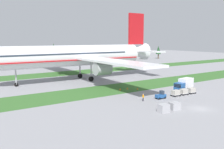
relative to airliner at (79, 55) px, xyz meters
The scene contains 17 objects.
ground_plane 47.47m from the airliner, 84.99° to the right, with size 400.00×400.00×0.00m, color gray.
grass_strip_near 21.58m from the airliner, 78.09° to the right, with size 320.00×13.35×0.01m, color #336028.
grass_strip_far 21.64m from the airliner, 78.13° to the left, with size 320.00×13.35×0.01m, color #336028.
airliner is the anchor object (origin of this frame).
baggage_tug 36.70m from the airliner, 83.60° to the right, with size 2.66×1.42×1.97m.
cargo_dolly_lead 37.78m from the airliner, 75.89° to the right, with size 2.27×1.60×1.55m.
cargo_dolly_second 38.70m from the airliner, 71.69° to the right, with size 2.27×1.60×1.55m.
cargo_dolly_third 39.81m from the airliner, 67.71° to the right, with size 2.27×1.60×1.55m.
catering_truck 37.21m from the airliner, 64.99° to the right, with size 7.24×3.45×3.58m.
ground_crew_marshaller 37.14m from the airliner, 65.84° to the right, with size 0.55×0.36×1.74m.
ground_crew_loader 35.82m from the airliner, 91.84° to the right, with size 0.46×0.38×1.74m.
uld_container_0 44.80m from the airliner, 94.83° to the right, with size 2.00×1.60×1.60m, color #A3A3A8.
uld_container_1 44.73m from the airliner, 90.79° to the right, with size 2.00×1.60×1.56m, color #A3A3A8.
taxiway_marker_0 24.03m from the airliner, 79.07° to the right, with size 0.44×0.44×0.58m, color orange.
taxiway_marker_1 26.32m from the airliner, 75.16° to the right, with size 0.44×0.44×0.47m, color orange.
taxiway_marker_2 23.56m from the airliner, 85.33° to the right, with size 0.44×0.44×0.63m, color orange.
distant_tree_line 55.34m from the airliner, 84.68° to the left, with size 182.22×8.56×11.88m.
Camera 1 is at (-43.29, -31.06, 14.40)m, focal length 39.94 mm.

